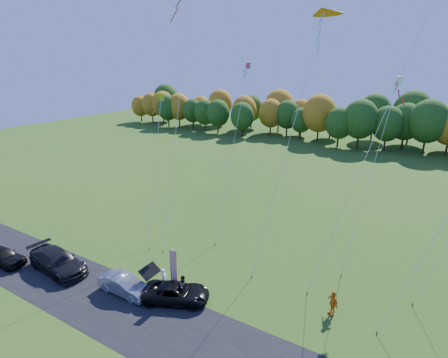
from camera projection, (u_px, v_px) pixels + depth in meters
The scene contains 18 objects.
ground at pixel (184, 288), 26.51m from camera, with size 160.00×160.00×0.00m, color #244F15.
asphalt_strip at pixel (147, 320), 23.25m from camera, with size 90.00×6.00×0.01m, color black.
tree_line at pixel (346, 146), 71.32m from camera, with size 116.00×12.00×10.00m, color #1E4711, non-canonical shape.
black_suv at pixel (176, 293), 24.91m from camera, with size 2.21×4.78×1.33m, color black.
silver_sedan at pixel (125, 285), 25.73m from camera, with size 1.47×4.21×1.39m, color #A7A6AB.
dark_truck_a at pixel (58, 261), 28.48m from camera, with size 2.39×5.88×1.71m, color black.
dark_truck_b at pixel (2, 256), 29.45m from camera, with size 1.74×4.34×1.48m, color black.
person_tailgate_a at pixel (164, 279), 26.26m from camera, with size 0.59×0.39×1.63m, color white.
person_tailgate_b at pixel (184, 286), 25.29m from camera, with size 0.83×0.65×1.71m, color gray.
person_east at pixel (332, 303), 23.47m from camera, with size 1.07×0.44×1.82m, color orange.
feather_flag at pixel (173, 267), 25.18m from camera, with size 0.47×0.21×3.69m.
kite_delta_blue at pixel (178, 107), 32.34m from camera, with size 4.52×10.93×25.33m.
kite_parafoil_orange at pixel (398, 82), 23.64m from camera, with size 8.99×11.29×30.47m.
kite_delta_red at pixel (292, 130), 28.43m from camera, with size 2.86×11.43×21.88m.
kite_diamond_yellow at pixel (155, 169), 33.05m from camera, with size 3.65×6.93×13.75m.
kite_diamond_white at pixel (370, 176), 28.12m from camera, with size 2.05×7.90×15.58m.
kite_diamond_pink at pixel (232, 151), 33.07m from camera, with size 1.01×7.56×16.53m.
kite_diamond_blue_low at pixel (424, 256), 21.77m from camera, with size 4.06×5.77×10.09m.
Camera 1 is at (14.10, -17.76, 16.32)m, focal length 28.00 mm.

